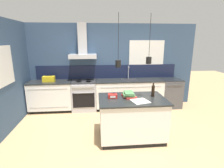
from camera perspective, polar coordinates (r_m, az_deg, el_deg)
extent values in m
plane|color=tan|center=(4.10, 0.66, -16.73)|extent=(16.00, 16.00, 0.00)
cube|color=#354C6B|center=(5.60, -1.50, 5.89)|extent=(5.60, 0.06, 2.60)
cube|color=#141C38|center=(5.59, -1.46, 4.05)|extent=(4.42, 0.02, 0.43)
cube|color=white|center=(5.74, 11.20, 9.05)|extent=(1.12, 0.01, 0.96)
cube|color=black|center=(5.75, 11.18, 9.05)|extent=(1.04, 0.01, 0.88)
cube|color=#B5B5BA|center=(5.30, -9.47, 8.94)|extent=(0.80, 0.46, 0.12)
cube|color=#B5B5BA|center=(5.37, -9.63, 14.45)|extent=(0.26, 0.20, 0.90)
cylinder|color=black|center=(3.44, 2.10, 15.10)|extent=(0.01, 0.01, 0.88)
cylinder|color=black|center=(3.46, 2.02, 6.63)|extent=(0.11, 0.11, 0.14)
sphere|color=#F9D18C|center=(3.46, 2.02, 6.63)|extent=(0.06, 0.06, 0.06)
cylinder|color=black|center=(3.61, 12.29, 15.20)|extent=(0.01, 0.01, 0.82)
cylinder|color=black|center=(3.63, 11.89, 7.57)|extent=(0.11, 0.11, 0.14)
sphere|color=#F9D18C|center=(3.63, 11.89, 7.57)|extent=(0.06, 0.06, 0.06)
cube|color=#354C6B|center=(4.74, -30.99, 2.37)|extent=(0.06, 3.80, 2.60)
cube|color=white|center=(4.55, -31.68, 5.08)|extent=(0.01, 0.76, 0.88)
cube|color=black|center=(4.56, -31.77, 5.07)|extent=(0.01, 0.68, 0.80)
cube|color=black|center=(5.77, -18.82, -7.55)|extent=(1.21, 0.56, 0.09)
cube|color=white|center=(5.60, -19.24, -3.46)|extent=(1.25, 0.62, 0.79)
cube|color=gray|center=(5.23, -20.27, -1.62)|extent=(1.10, 0.01, 0.01)
cube|color=gray|center=(5.40, -19.78, -7.25)|extent=(1.10, 0.01, 0.01)
cube|color=#232626|center=(5.50, -19.59, 0.62)|extent=(1.27, 0.64, 0.03)
cube|color=black|center=(5.70, 5.41, -7.08)|extent=(1.99, 0.56, 0.09)
cube|color=white|center=(5.53, 5.57, -2.94)|extent=(2.05, 0.62, 0.79)
cube|color=gray|center=(5.16, 6.29, -1.04)|extent=(1.81, 0.01, 0.01)
cube|color=gray|center=(5.33, 6.14, -6.75)|extent=(1.81, 0.01, 0.01)
cube|color=#232626|center=(5.42, 5.67, 1.20)|extent=(2.08, 0.64, 0.03)
cube|color=#262628|center=(5.47, 5.58, 1.43)|extent=(0.48, 0.34, 0.01)
cylinder|color=#B5B5BA|center=(5.55, 5.37, 3.77)|extent=(0.02, 0.02, 0.40)
sphere|color=#B5B5BA|center=(5.52, 5.42, 5.81)|extent=(0.03, 0.03, 0.03)
cylinder|color=#B5B5BA|center=(5.47, 5.53, 5.51)|extent=(0.02, 0.12, 0.02)
cube|color=#B5B5BA|center=(5.46, -9.02, -3.82)|extent=(0.73, 0.62, 0.87)
cube|color=black|center=(5.17, -9.21, -5.27)|extent=(0.63, 0.02, 0.44)
cylinder|color=#B5B5BA|center=(5.08, -9.33, -2.91)|extent=(0.55, 0.02, 0.02)
cube|color=#B5B5BA|center=(5.05, -9.40, -0.78)|extent=(0.63, 0.02, 0.07)
cube|color=#2D2D30|center=(5.34, -9.21, 0.83)|extent=(0.73, 0.60, 0.04)
cylinder|color=black|center=(5.45, -10.67, 1.23)|extent=(0.17, 0.17, 0.00)
cylinder|color=black|center=(5.43, -7.61, 1.31)|extent=(0.17, 0.17, 0.00)
cylinder|color=black|center=(5.24, -10.88, 0.71)|extent=(0.17, 0.17, 0.00)
cylinder|color=black|center=(5.22, -7.69, 0.78)|extent=(0.17, 0.17, 0.00)
cube|color=#4C4C51|center=(5.94, 18.38, -2.82)|extent=(0.62, 0.62, 0.89)
cube|color=black|center=(5.83, 18.72, 1.47)|extent=(0.62, 0.62, 0.02)
cylinder|color=#4C4C51|center=(5.55, 20.02, -0.09)|extent=(0.46, 0.02, 0.02)
cube|color=black|center=(4.08, 6.26, -16.25)|extent=(1.31, 0.86, 0.09)
cube|color=white|center=(3.87, 6.44, -10.62)|extent=(1.36, 0.89, 0.79)
cube|color=#232626|center=(3.72, 6.61, -4.88)|extent=(1.41, 0.94, 0.03)
cylinder|color=black|center=(3.88, 13.24, -2.22)|extent=(0.07, 0.07, 0.25)
cylinder|color=black|center=(3.84, 13.37, -0.03)|extent=(0.03, 0.03, 0.06)
cylinder|color=#262628|center=(3.83, 13.40, 0.43)|extent=(0.03, 0.03, 0.01)
cube|color=#B2332D|center=(3.79, 5.53, -3.96)|extent=(0.30, 0.37, 0.04)
cube|color=#4C7F4C|center=(3.78, 5.45, -3.39)|extent=(0.26, 0.30, 0.04)
cube|color=#4C7F4C|center=(3.75, 5.54, -2.93)|extent=(0.20, 0.30, 0.04)
cube|color=red|center=(3.71, 0.18, -3.91)|extent=(0.19, 0.13, 0.09)
cube|color=white|center=(3.64, 0.29, -4.25)|extent=(0.11, 0.01, 0.04)
cube|color=silver|center=(3.56, 9.21, -5.53)|extent=(0.39, 0.39, 0.01)
cube|color=gold|center=(5.48, -19.94, 1.57)|extent=(0.34, 0.18, 0.16)
cylinder|color=black|center=(5.46, -20.03, 2.60)|extent=(0.20, 0.02, 0.02)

